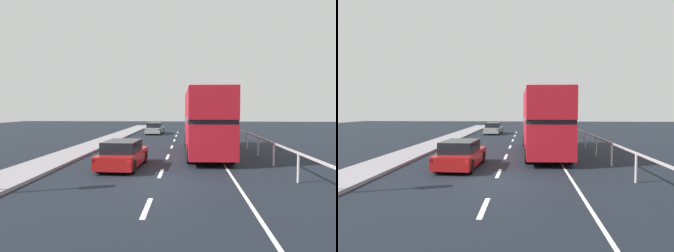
% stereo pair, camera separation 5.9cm
% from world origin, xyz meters
% --- Properties ---
extents(ground_plane, '(75.63, 120.00, 0.10)m').
position_xyz_m(ground_plane, '(0.00, 0.00, -0.05)').
color(ground_plane, black).
extents(near_sidewalk_kerb, '(2.25, 80.00, 0.14)m').
position_xyz_m(near_sidewalk_kerb, '(-6.17, 0.00, 0.07)').
color(near_sidewalk_kerb, gray).
rests_on(near_sidewalk_kerb, ground).
extents(lane_paint_markings, '(3.26, 46.00, 0.01)m').
position_xyz_m(lane_paint_markings, '(2.07, 8.18, 0.00)').
color(lane_paint_markings, silver).
rests_on(lane_paint_markings, ground).
extents(bridge_side_railing, '(0.10, 42.00, 1.22)m').
position_xyz_m(bridge_side_railing, '(5.57, 9.00, 0.97)').
color(bridge_side_railing, '#B6ACB1').
rests_on(bridge_side_railing, ground).
extents(double_decker_bus_red, '(2.73, 10.79, 4.17)m').
position_xyz_m(double_decker_bus_red, '(2.35, 8.11, 2.24)').
color(double_decker_bus_red, '#AD1420').
rests_on(double_decker_bus_red, ground).
extents(hatchback_car_near, '(1.96, 4.37, 1.36)m').
position_xyz_m(hatchback_car_near, '(-2.01, 3.01, 0.65)').
color(hatchback_car_near, maroon).
rests_on(hatchback_car_near, ground).
extents(sedan_car_ahead, '(1.85, 4.63, 1.32)m').
position_xyz_m(sedan_car_ahead, '(-2.61, 23.76, 0.64)').
color(sedan_car_ahead, gray).
rests_on(sedan_car_ahead, ground).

